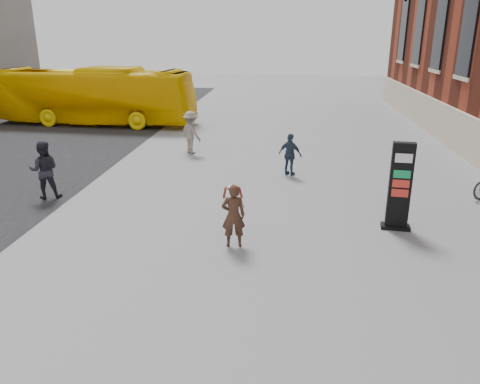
# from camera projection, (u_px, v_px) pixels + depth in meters

# --- Properties ---
(ground) EXTENTS (100.00, 100.00, 0.00)m
(ground) POSITION_uv_depth(u_px,v_px,m) (205.00, 257.00, 11.16)
(ground) COLOR #9E9EA3
(info_pylon) EXTENTS (0.81, 0.48, 2.39)m
(info_pylon) POSITION_uv_depth(u_px,v_px,m) (400.00, 187.00, 12.39)
(info_pylon) COLOR black
(info_pylon) RESTS_ON ground
(woman) EXTENTS (0.68, 0.64, 1.62)m
(woman) POSITION_uv_depth(u_px,v_px,m) (233.00, 215.00, 11.48)
(woman) COLOR #311F13
(woman) RESTS_ON ground
(bus) EXTENTS (11.73, 3.57, 3.22)m
(bus) POSITION_uv_depth(u_px,v_px,m) (94.00, 96.00, 26.72)
(bus) COLOR #F3C303
(bus) RESTS_ON road
(pedestrian_a) EXTENTS (1.08, 0.96, 1.86)m
(pedestrian_a) POSITION_uv_depth(u_px,v_px,m) (44.00, 170.00, 14.85)
(pedestrian_a) COLOR #23212A
(pedestrian_a) RESTS_ON ground
(pedestrian_b) EXTENTS (1.33, 1.33, 1.85)m
(pedestrian_b) POSITION_uv_depth(u_px,v_px,m) (191.00, 132.00, 20.42)
(pedestrian_b) COLOR gray
(pedestrian_b) RESTS_ON ground
(pedestrian_c) EXTENTS (0.99, 0.76, 1.57)m
(pedestrian_c) POSITION_uv_depth(u_px,v_px,m) (290.00, 155.00, 17.28)
(pedestrian_c) COLOR #283849
(pedestrian_c) RESTS_ON ground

